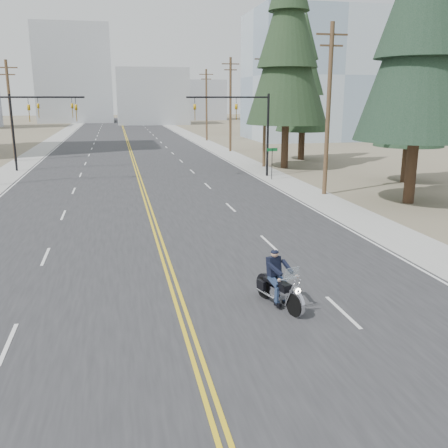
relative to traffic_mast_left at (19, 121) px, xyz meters
name	(u,v)px	position (x,y,z in m)	size (l,w,h in m)	color
ground_plane	(212,406)	(8.98, -32.00, -4.94)	(400.00, 400.00, 0.00)	#776D56
road	(128,142)	(8.98, 38.00, -4.93)	(20.00, 200.00, 0.01)	#303033
sidewalk_left	(50,143)	(-2.52, 38.00, -4.93)	(3.00, 200.00, 0.01)	#A5A5A0
sidewalk_right	(201,141)	(20.48, 38.00, -4.93)	(3.00, 200.00, 0.01)	#A5A5A0
traffic_mast_left	(19,121)	(0.00, 0.00, 0.00)	(7.10, 0.26, 7.00)	black
traffic_mast_right	(245,119)	(17.95, 0.00, 0.00)	(7.10, 0.26, 7.00)	black
traffic_mast_far	(31,118)	(-0.33, 8.00, -0.06)	(6.10, 0.26, 7.00)	black
street_sign	(272,158)	(19.78, -2.00, -3.13)	(0.90, 0.06, 2.62)	black
utility_pole_b	(328,108)	(21.48, -9.00, 1.05)	(2.20, 0.30, 11.50)	brown
utility_pole_c	(265,108)	(21.48, 6.00, 0.79)	(2.20, 0.30, 11.00)	brown
utility_pole_d	(230,103)	(21.48, 21.00, 1.05)	(2.20, 0.30, 11.50)	brown
utility_pole_e	(206,104)	(21.48, 38.00, 0.79)	(2.20, 0.30, 11.00)	brown
utility_pole_left	(11,109)	(-3.52, 16.00, 0.54)	(2.20, 0.30, 10.50)	brown
glass_building	(324,77)	(40.98, 38.00, 5.06)	(24.00, 16.00, 20.00)	#9EB5CC
haze_bldg_b	(152,97)	(16.98, 93.00, 2.06)	(18.00, 14.00, 14.00)	#ADB2B7
haze_bldg_c	(288,88)	(48.98, 78.00, 4.06)	(16.00, 12.00, 18.00)	#B7BCC6
haze_bldg_d	(75,74)	(-3.02, 108.00, 8.06)	(20.00, 15.00, 26.00)	#ADB2B7
haze_bldg_e	(201,100)	(33.98, 118.00, 1.06)	(14.00, 14.00, 12.00)	#B7BCC6
motorcyclist	(280,280)	(12.14, -27.12, -4.01)	(1.02, 2.38, 1.86)	black
conifer_near	(426,12)	(25.64, -12.95, 6.65)	(7.62, 7.62, 20.18)	#382619
conifer_mid	(414,75)	(30.03, -5.39, 3.40)	(5.45, 5.45, 14.52)	#382619
conifer_tall	(288,37)	(23.19, 4.75, 7.14)	(7.57, 7.57, 21.02)	#382619
conifer_far	(304,76)	(27.25, 10.95, 3.99)	(5.81, 5.81, 15.56)	#382619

